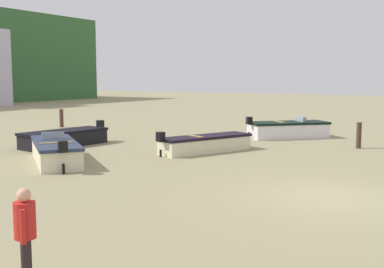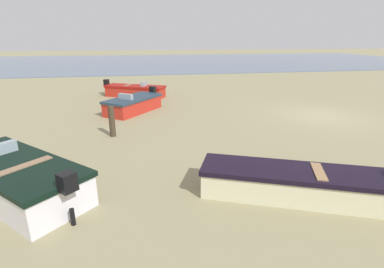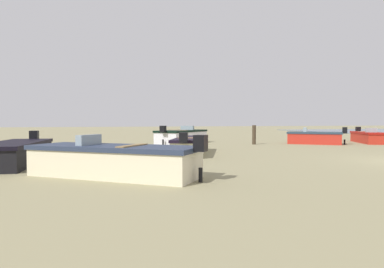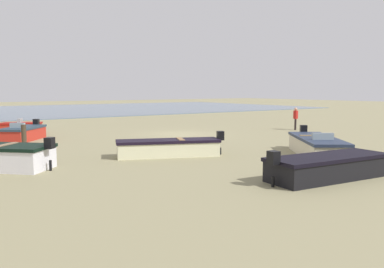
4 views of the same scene
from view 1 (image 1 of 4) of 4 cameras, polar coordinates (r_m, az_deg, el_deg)
ground_plane at (r=14.00m, az=15.73°, el=-7.24°), size 160.00×160.00×0.00m
boat_black_0 at (r=24.15m, az=-14.88°, el=-0.45°), size 4.72×1.93×1.10m
boat_cream_3 at (r=19.57m, az=-15.90°, el=-2.02°), size 4.02×4.66×1.15m
boat_white_4 at (r=27.01m, az=11.32°, el=0.52°), size 4.28×4.23×1.21m
boat_cream_6 at (r=21.47m, az=1.57°, el=-1.14°), size 4.70×2.85×1.06m
mooring_post_near_water at (r=33.39m, az=-15.24°, el=1.83°), size 0.26×0.26×1.22m
mooring_post_mid_beach at (r=23.89m, az=19.20°, el=-0.15°), size 0.23×0.23×1.23m
beach_walker_foreground at (r=8.06m, az=-19.20°, el=-10.71°), size 0.48×0.48×1.62m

